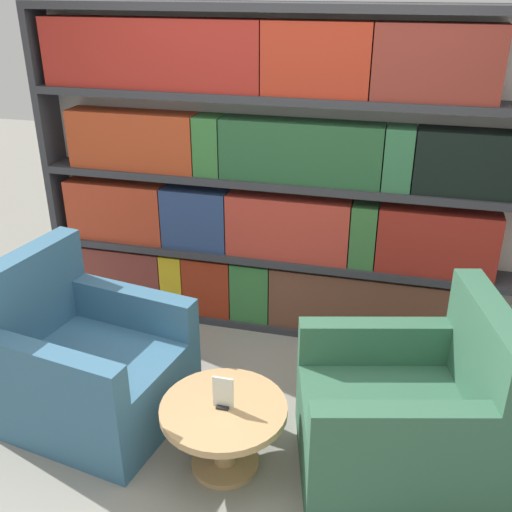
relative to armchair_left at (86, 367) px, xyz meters
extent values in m
plane|color=gray|center=(0.93, -0.26, -0.32)|extent=(14.00, 14.00, 0.00)
cube|color=silver|center=(0.93, 1.36, 0.78)|extent=(3.54, 0.05, 2.18)
cube|color=#333338|center=(-0.81, 1.23, 0.78)|extent=(0.05, 0.30, 2.18)
cube|color=#333338|center=(0.93, 1.23, -0.29)|extent=(3.44, 0.30, 0.05)
cube|color=#333338|center=(0.93, 1.23, 0.23)|extent=(3.44, 0.30, 0.05)
cube|color=#333338|center=(0.93, 1.23, 0.78)|extent=(3.44, 0.30, 0.05)
cube|color=#333338|center=(0.93, 1.23, 1.32)|extent=(3.44, 0.30, 0.05)
cube|color=#333338|center=(0.93, 1.23, 1.84)|extent=(3.44, 0.30, 0.05)
cube|color=brown|center=(-0.38, 1.21, -0.05)|extent=(0.69, 0.20, 0.44)
cube|color=gold|center=(0.06, 1.21, -0.05)|extent=(0.17, 0.20, 0.44)
cube|color=#9B2C16|center=(0.33, 1.21, -0.05)|extent=(0.35, 0.20, 0.44)
cube|color=#367439|center=(0.65, 1.21, -0.05)|extent=(0.28, 0.20, 0.44)
cube|color=brown|center=(1.49, 1.21, -0.05)|extent=(1.39, 0.20, 0.44)
cube|color=#B73B22|center=(-0.36, 1.21, 0.47)|extent=(0.73, 0.20, 0.43)
cube|color=navy|center=(0.25, 1.21, 0.47)|extent=(0.46, 0.20, 0.43)
cube|color=#BD3A2C|center=(0.90, 1.21, 0.47)|extent=(0.83, 0.20, 0.43)
cube|color=#376C36|center=(1.41, 1.21, 0.47)|extent=(0.16, 0.20, 0.43)
cube|color=maroon|center=(1.87, 1.21, 0.47)|extent=(0.75, 0.20, 0.43)
cube|color=#B23E1E|center=(-0.18, 1.21, 0.99)|extent=(0.90, 0.20, 0.39)
cube|color=#346F35|center=(0.36, 1.21, 0.99)|extent=(0.17, 0.20, 0.39)
cube|color=#265530|center=(0.97, 1.21, 0.99)|extent=(1.03, 0.20, 0.39)
cube|color=#316B43|center=(1.58, 1.21, 0.99)|extent=(0.17, 0.20, 0.39)
cube|color=black|center=(2.04, 1.21, 0.99)|extent=(0.73, 0.20, 0.39)
cube|color=#A5261E|center=(0.00, 1.21, 1.56)|extent=(1.45, 0.20, 0.43)
cube|color=#B32F1C|center=(1.05, 1.21, 1.56)|extent=(0.64, 0.20, 0.43)
cube|color=maroon|center=(1.74, 1.21, 1.56)|extent=(0.72, 0.20, 0.43)
cube|color=#386684|center=(0.05, -0.01, -0.10)|extent=(1.05, 0.95, 0.43)
cube|color=#386684|center=(-0.34, 0.06, 0.38)|extent=(0.27, 0.82, 0.52)
cube|color=#386684|center=(0.06, -0.36, 0.23)|extent=(0.80, 0.25, 0.23)
cube|color=#386684|center=(0.17, 0.32, 0.23)|extent=(0.80, 0.25, 0.23)
cube|color=#336047|center=(1.71, -0.01, -0.10)|extent=(1.10, 1.02, 0.43)
cube|color=#336047|center=(2.10, 0.09, 0.38)|extent=(0.34, 0.82, 0.52)
cube|color=#336047|center=(1.56, 0.31, 0.23)|extent=(0.80, 0.31, 0.23)
cube|color=#336047|center=(1.73, -0.36, 0.23)|extent=(0.80, 0.31, 0.23)
cylinder|color=tan|center=(0.88, -0.21, -0.15)|extent=(0.12, 0.12, 0.34)
cylinder|color=tan|center=(0.88, -0.21, -0.30)|extent=(0.35, 0.35, 0.03)
cylinder|color=tan|center=(0.88, -0.21, 0.05)|extent=(0.64, 0.64, 0.04)
cube|color=black|center=(0.88, -0.21, 0.07)|extent=(0.06, 0.06, 0.01)
cube|color=silver|center=(0.88, -0.21, 0.15)|extent=(0.10, 0.01, 0.17)
camera|label=1|loc=(1.63, -2.46, 2.01)|focal=42.00mm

